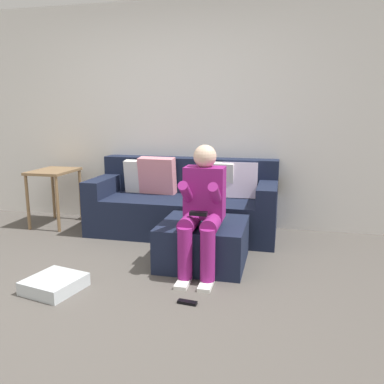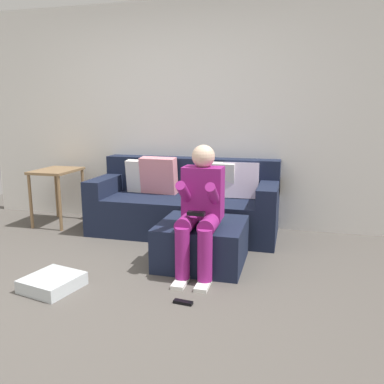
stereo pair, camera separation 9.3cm
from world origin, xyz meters
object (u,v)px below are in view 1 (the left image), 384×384
storage_bin (54,284)px  remote_near_ottoman (187,302)px  couch_sectional (184,203)px  person_seated (202,206)px  ottoman (203,243)px  side_table (54,180)px

storage_bin → remote_near_ottoman: size_ratio=2.74×
couch_sectional → person_seated: size_ratio=1.90×
couch_sectional → storage_bin: bearing=-109.4°
ottoman → person_seated: person_seated is taller
side_table → remote_near_ottoman: bearing=-38.4°
person_seated → remote_near_ottoman: (0.02, -0.58, -0.56)m
ottoman → remote_near_ottoman: size_ratio=5.32×
ottoman → person_seated: bearing=-81.6°
side_table → remote_near_ottoman: 2.63m
side_table → storage_bin: bearing=-58.8°
person_seated → side_table: size_ratio=1.62×
remote_near_ottoman → storage_bin: bearing=-172.7°
couch_sectional → side_table: couch_sectional is taller
ottoman → storage_bin: size_ratio=1.94×
storage_bin → remote_near_ottoman: storage_bin is taller
side_table → remote_near_ottoman: size_ratio=4.74×
couch_sectional → storage_bin: size_ratio=5.31×
side_table → remote_near_ottoman: (2.02, -1.60, -0.54)m
storage_bin → ottoman: bearing=38.6°
person_seated → remote_near_ottoman: person_seated is taller
storage_bin → person_seated: bearing=30.4°
remote_near_ottoman → person_seated: bearing=97.9°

